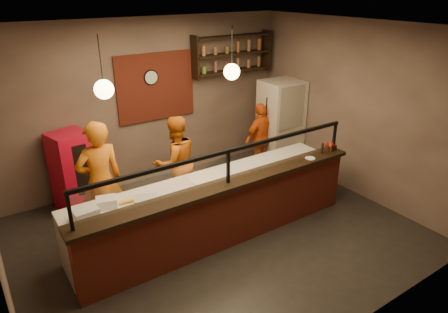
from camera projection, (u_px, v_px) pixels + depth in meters
floor at (217, 233)px, 6.49m from camera, size 6.00×6.00×0.00m
ceiling at (216, 28)px, 5.22m from camera, size 6.00×6.00×0.00m
wall_back at (147, 103)px, 7.76m from camera, size 6.00×0.00×6.00m
wall_right at (353, 109)px, 7.38m from camera, size 0.00×5.00×5.00m
wall_front at (354, 218)px, 3.95m from camera, size 6.00×0.00×6.00m
brick_patch at (156, 87)px, 7.72m from camera, size 1.60×0.04×1.30m
service_counter at (228, 215)px, 6.06m from camera, size 4.60×0.25×1.00m
counter_ledge at (228, 184)px, 5.85m from camera, size 4.70×0.37×0.06m
worktop_cabinet at (211, 206)px, 6.47m from camera, size 4.60×0.75×0.85m
worktop at (210, 181)px, 6.29m from camera, size 4.60×0.75×0.05m
sneeze_guard at (228, 163)px, 5.71m from camera, size 4.50×0.05×0.52m
wall_shelving at (233, 54)px, 8.27m from camera, size 1.84×0.28×0.85m
wall_clock at (151, 77)px, 7.58m from camera, size 0.30×0.04×0.30m
pendant_left at (104, 89)px, 4.86m from camera, size 0.24×0.24×0.77m
pendant_right at (232, 72)px, 5.83m from camera, size 0.24×0.24×0.77m
cook_left at (101, 181)px, 6.10m from camera, size 0.72×0.49×1.92m
cook_mid at (176, 163)px, 7.00m from camera, size 0.83×0.65×1.70m
cook_right at (260, 138)px, 8.37m from camera, size 0.93×0.50×1.51m
fridge at (280, 124)px, 8.59m from camera, size 0.83×0.78×1.90m
red_cooler at (73, 171)px, 7.01m from camera, size 0.73×0.70×1.43m
pizza_dough at (206, 178)px, 6.32m from camera, size 0.73×0.73×0.01m
prep_tub_a at (86, 214)px, 5.20m from camera, size 0.33×0.27×0.16m
prep_tub_b at (107, 202)px, 5.49m from camera, size 0.32×0.28×0.14m
prep_tub_c at (146, 202)px, 5.48m from camera, size 0.37×0.34×0.15m
rolling_pin at (130, 201)px, 5.61m from camera, size 0.33×0.09×0.06m
condiment_caddy at (331, 147)px, 6.97m from camera, size 0.17×0.14×0.09m
pepper_mill at (322, 148)px, 6.81m from camera, size 0.05×0.05×0.18m
small_plate at (310, 158)px, 6.64m from camera, size 0.20×0.20×0.01m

